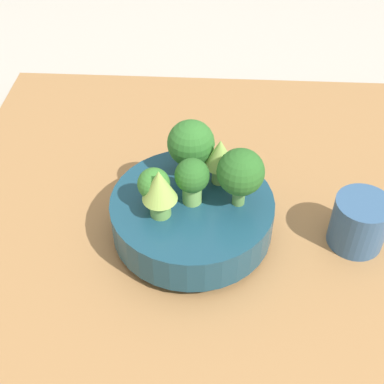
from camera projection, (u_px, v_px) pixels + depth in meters
ground_plane at (189, 250)px, 0.86m from camera, size 6.00×6.00×0.00m
table at (189, 242)px, 0.84m from camera, size 0.92×0.80×0.04m
bowl at (192, 217)px, 0.80m from camera, size 0.24×0.24×0.07m
romanesco_piece_near at (220, 156)px, 0.78m from camera, size 0.05×0.05×0.08m
romanesco_piece_far at (159, 189)px, 0.73m from camera, size 0.05×0.05×0.08m
broccoli_floret_center at (192, 180)px, 0.75m from camera, size 0.05×0.05×0.07m
broccoli_floret_front at (241, 173)px, 0.74m from camera, size 0.07×0.07×0.09m
broccoli_floret_right at (190, 144)px, 0.79m from camera, size 0.07×0.07×0.09m
broccoli_floret_back at (154, 186)px, 0.74m from camera, size 0.05×0.05×0.07m
cup at (359, 223)px, 0.79m from camera, size 0.08×0.08×0.08m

